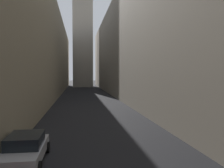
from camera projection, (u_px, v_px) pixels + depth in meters
The scene contains 4 objects.
ground_plane at pixel (88, 99), 43.05m from camera, with size 264.00×264.00×0.00m, color black.
building_block_left at pixel (19, 49), 42.89m from camera, with size 13.80×108.00×18.31m, color gray.
building_block_right at pixel (153, 46), 46.46m from camera, with size 15.15×108.00×20.40m, color gray.
parked_car_left_third at pixel (25, 148), 12.21m from camera, with size 2.06×4.57×1.50m.
Camera 1 is at (-1.66, 4.90, 4.62)m, focal length 37.77 mm.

